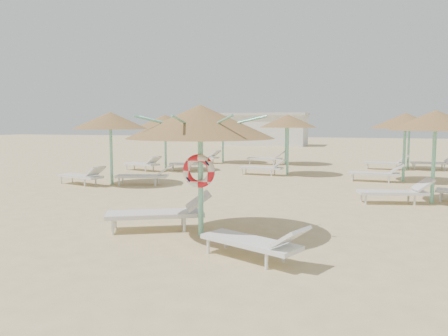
% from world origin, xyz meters
% --- Properties ---
extents(ground, '(120.00, 120.00, 0.00)m').
position_xyz_m(ground, '(0.00, 0.00, 0.00)').
color(ground, '#D5B982').
rests_on(ground, ground).
extents(main_palapa, '(2.99, 2.99, 2.68)m').
position_xyz_m(main_palapa, '(0.40, -0.30, 2.33)').
color(main_palapa, '#75CCAD').
rests_on(main_palapa, ground).
extents(lounger_main_a, '(2.30, 1.61, 0.82)m').
position_xyz_m(lounger_main_a, '(-0.59, -0.06, 0.39)').
color(lounger_main_a, silver).
rests_on(lounger_main_a, ground).
extents(lounger_main_b, '(2.00, 1.30, 0.70)m').
position_xyz_m(lounger_main_b, '(1.86, -1.53, 0.33)').
color(lounger_main_b, silver).
rests_on(lounger_main_b, ground).
extents(palapa_field, '(15.53, 13.04, 2.71)m').
position_xyz_m(palapa_field, '(-0.20, 10.98, 2.30)').
color(palapa_field, '#75CCAD').
rests_on(palapa_field, ground).
extents(service_hut, '(8.40, 4.40, 3.25)m').
position_xyz_m(service_hut, '(-6.00, 35.00, 1.64)').
color(service_hut, silver).
rests_on(service_hut, ground).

